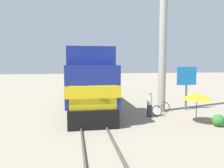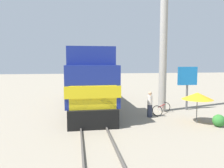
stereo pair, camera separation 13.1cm
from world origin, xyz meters
name	(u,v)px [view 2 (the right image)]	position (x,y,z in m)	size (l,w,h in m)	color
ground_plane	(91,120)	(0.00, 0.00, 0.00)	(120.00, 120.00, 0.00)	gray
rail_near	(80,119)	(-0.72, 0.00, 0.07)	(0.08, 42.80, 0.15)	#4C4742
rail_far	(102,119)	(0.72, 0.00, 0.07)	(0.08, 42.80, 0.15)	#4C4742
locomotive	(87,83)	(0.00, 4.50, 2.00)	(3.22, 14.31, 4.77)	black
utility_pole	(164,39)	(5.66, 1.82, 5.57)	(1.80, 0.57, 11.08)	#9E998E
vendor_umbrella	(197,96)	(6.49, -1.75, 1.71)	(1.89, 1.89, 1.93)	#4C4C4C
billboard_sign	(187,79)	(7.76, 1.89, 2.50)	(1.63, 0.12, 3.45)	#595959
shrub_cluster	(219,121)	(7.37, -2.69, 0.37)	(0.73, 0.73, 0.73)	#2D722D
person_bystander	(150,103)	(4.10, 0.18, 0.98)	(0.34, 0.34, 1.79)	#2D3347
bicycle	(162,109)	(5.25, 0.91, 0.39)	(1.72, 1.77, 0.77)	black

